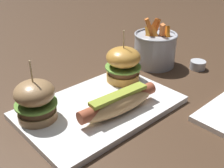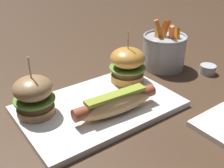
{
  "view_description": "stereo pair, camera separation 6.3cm",
  "coord_description": "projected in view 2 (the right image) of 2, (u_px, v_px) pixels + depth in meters",
  "views": [
    {
      "loc": [
        -0.34,
        -0.41,
        0.35
      ],
      "look_at": [
        0.04,
        0.0,
        0.05
      ],
      "focal_mm": 44.72,
      "sensor_mm": 36.0,
      "label": 1
    },
    {
      "loc": [
        -0.29,
        -0.45,
        0.35
      ],
      "look_at": [
        0.04,
        0.0,
        0.05
      ],
      "focal_mm": 44.72,
      "sensor_mm": 36.0,
      "label": 2
    }
  ],
  "objects": [
    {
      "name": "slider_right",
      "position": [
        127.0,
        65.0,
        0.71
      ],
      "size": [
        0.09,
        0.09,
        0.13
      ],
      "color": "#C18736",
      "rests_on": "platter_main"
    },
    {
      "name": "ground_plane",
      "position": [
        100.0,
        109.0,
        0.64
      ],
      "size": [
        3.0,
        3.0,
        0.0
      ],
      "primitive_type": "plane",
      "color": "#422D1E"
    },
    {
      "name": "sauce_ramekin",
      "position": [
        208.0,
        69.0,
        0.8
      ],
      "size": [
        0.04,
        0.04,
        0.02
      ],
      "color": "#B7BABF",
      "rests_on": "ground"
    },
    {
      "name": "slider_left",
      "position": [
        34.0,
        96.0,
        0.58
      ],
      "size": [
        0.09,
        0.09,
        0.13
      ],
      "color": "#99744C",
      "rests_on": "platter_main"
    },
    {
      "name": "hot_dog",
      "position": [
        116.0,
        103.0,
        0.59
      ],
      "size": [
        0.2,
        0.06,
        0.05
      ],
      "color": "tan",
      "rests_on": "platter_main"
    },
    {
      "name": "platter_main",
      "position": [
        99.0,
        106.0,
        0.64
      ],
      "size": [
        0.35,
        0.23,
        0.01
      ],
      "primitive_type": "cube",
      "color": "white",
      "rests_on": "ground"
    },
    {
      "name": "fries_bucket",
      "position": [
        164.0,
        51.0,
        0.82
      ],
      "size": [
        0.13,
        0.13,
        0.14
      ],
      "color": "#A8AAB2",
      "rests_on": "ground"
    }
  ]
}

